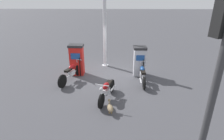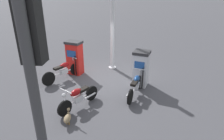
{
  "view_description": "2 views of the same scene",
  "coord_description": "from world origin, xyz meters",
  "px_view_note": "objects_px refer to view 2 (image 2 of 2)",
  "views": [
    {
      "loc": [
        8.93,
        0.47,
        3.96
      ],
      "look_at": [
        0.85,
        0.24,
        0.67
      ],
      "focal_mm": 28.72,
      "sensor_mm": 36.0,
      "label": 1
    },
    {
      "loc": [
        7.81,
        3.6,
        4.2
      ],
      "look_at": [
        0.48,
        0.57,
        0.79
      ],
      "focal_mm": 32.34,
      "sensor_mm": 36.0,
      "label": 2
    }
  ],
  "objects_px": {
    "fuel_pump_near": "(75,57)",
    "fuel_pump_far": "(141,68)",
    "wandering_duck": "(67,118)",
    "roadside_traffic_light": "(41,112)",
    "motorcycle_far_pump": "(136,85)",
    "canopy_support_pole": "(112,26)",
    "motorcycle_near_pump": "(63,70)",
    "motorcycle_extra": "(78,97)"
  },
  "relations": [
    {
      "from": "fuel_pump_near",
      "to": "fuel_pump_far",
      "type": "distance_m",
      "value": 3.35
    },
    {
      "from": "fuel_pump_near",
      "to": "wandering_duck",
      "type": "xyz_separation_m",
      "value": [
        3.58,
        1.93,
        -0.6
      ]
    },
    {
      "from": "roadside_traffic_light",
      "to": "motorcycle_far_pump",
      "type": "bearing_deg",
      "value": -176.85
    },
    {
      "from": "motorcycle_far_pump",
      "to": "canopy_support_pole",
      "type": "xyz_separation_m",
      "value": [
        -2.31,
        -1.97,
        1.81
      ]
    },
    {
      "from": "wandering_duck",
      "to": "roadside_traffic_light",
      "type": "bearing_deg",
      "value": 32.26
    },
    {
      "from": "motorcycle_near_pump",
      "to": "canopy_support_pole",
      "type": "height_order",
      "value": "canopy_support_pole"
    },
    {
      "from": "motorcycle_extra",
      "to": "wandering_duck",
      "type": "bearing_deg",
      "value": 10.32
    },
    {
      "from": "roadside_traffic_light",
      "to": "canopy_support_pole",
      "type": "distance_m",
      "value": 8.14
    },
    {
      "from": "fuel_pump_near",
      "to": "roadside_traffic_light",
      "type": "relative_size",
      "value": 0.41
    },
    {
      "from": "fuel_pump_far",
      "to": "motorcycle_near_pump",
      "type": "xyz_separation_m",
      "value": [
        0.84,
        -3.49,
        -0.34
      ]
    },
    {
      "from": "motorcycle_extra",
      "to": "wandering_duck",
      "type": "height_order",
      "value": "motorcycle_extra"
    },
    {
      "from": "motorcycle_extra",
      "to": "fuel_pump_near",
      "type": "bearing_deg",
      "value": -146.16
    },
    {
      "from": "roadside_traffic_light",
      "to": "canopy_support_pole",
      "type": "height_order",
      "value": "canopy_support_pole"
    },
    {
      "from": "fuel_pump_far",
      "to": "canopy_support_pole",
      "type": "relative_size",
      "value": 0.34
    },
    {
      "from": "motorcycle_near_pump",
      "to": "motorcycle_extra",
      "type": "xyz_separation_m",
      "value": [
        1.78,
        1.89,
        -0.02
      ]
    },
    {
      "from": "fuel_pump_near",
      "to": "motorcycle_extra",
      "type": "relative_size",
      "value": 0.91
    },
    {
      "from": "roadside_traffic_light",
      "to": "motorcycle_near_pump",
      "type": "bearing_deg",
      "value": -145.37
    },
    {
      "from": "wandering_duck",
      "to": "motorcycle_near_pump",
      "type": "bearing_deg",
      "value": -143.06
    },
    {
      "from": "roadside_traffic_light",
      "to": "motorcycle_extra",
      "type": "bearing_deg",
      "value": -152.68
    },
    {
      "from": "fuel_pump_far",
      "to": "canopy_support_pole",
      "type": "bearing_deg",
      "value": -125.97
    },
    {
      "from": "motorcycle_near_pump",
      "to": "roadside_traffic_light",
      "type": "distance_m",
      "value": 7.15
    },
    {
      "from": "fuel_pump_far",
      "to": "wandering_duck",
      "type": "xyz_separation_m",
      "value": [
        3.58,
        -1.43,
        -0.56
      ]
    },
    {
      "from": "fuel_pump_near",
      "to": "motorcycle_extra",
      "type": "height_order",
      "value": "fuel_pump_near"
    },
    {
      "from": "canopy_support_pole",
      "to": "roadside_traffic_light",
      "type": "bearing_deg",
      "value": 16.28
    },
    {
      "from": "motorcycle_near_pump",
      "to": "roadside_traffic_light",
      "type": "height_order",
      "value": "roadside_traffic_light"
    },
    {
      "from": "motorcycle_near_pump",
      "to": "wandering_duck",
      "type": "xyz_separation_m",
      "value": [
        2.74,
        2.06,
        -0.22
      ]
    },
    {
      "from": "canopy_support_pole",
      "to": "fuel_pump_far",
      "type": "bearing_deg",
      "value": 54.03
    },
    {
      "from": "fuel_pump_far",
      "to": "motorcycle_extra",
      "type": "bearing_deg",
      "value": -31.5
    },
    {
      "from": "motorcycle_near_pump",
      "to": "roadside_traffic_light",
      "type": "bearing_deg",
      "value": 34.63
    },
    {
      "from": "motorcycle_extra",
      "to": "canopy_support_pole",
      "type": "relative_size",
      "value": 0.39
    },
    {
      "from": "wandering_duck",
      "to": "roadside_traffic_light",
      "type": "relative_size",
      "value": 0.12
    },
    {
      "from": "motorcycle_far_pump",
      "to": "roadside_traffic_light",
      "type": "height_order",
      "value": "roadside_traffic_light"
    },
    {
      "from": "fuel_pump_near",
      "to": "roadside_traffic_light",
      "type": "bearing_deg",
      "value": 30.09
    },
    {
      "from": "fuel_pump_far",
      "to": "motorcycle_far_pump",
      "type": "xyz_separation_m",
      "value": [
        0.92,
        0.05,
        -0.35
      ]
    },
    {
      "from": "roadside_traffic_light",
      "to": "fuel_pump_far",
      "type": "bearing_deg",
      "value": -176.83
    },
    {
      "from": "motorcycle_far_pump",
      "to": "fuel_pump_far",
      "type": "bearing_deg",
      "value": -176.66
    },
    {
      "from": "fuel_pump_far",
      "to": "wandering_duck",
      "type": "relative_size",
      "value": 3.11
    },
    {
      "from": "motorcycle_near_pump",
      "to": "motorcycle_extra",
      "type": "height_order",
      "value": "motorcycle_near_pump"
    },
    {
      "from": "wandering_duck",
      "to": "roadside_traffic_light",
      "type": "xyz_separation_m",
      "value": [
        2.82,
        1.78,
        2.54
      ]
    },
    {
      "from": "fuel_pump_far",
      "to": "motorcycle_near_pump",
      "type": "relative_size",
      "value": 0.76
    },
    {
      "from": "wandering_duck",
      "to": "fuel_pump_near",
      "type": "bearing_deg",
      "value": -151.69
    },
    {
      "from": "motorcycle_near_pump",
      "to": "canopy_support_pole",
      "type": "distance_m",
      "value": 3.26
    }
  ]
}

